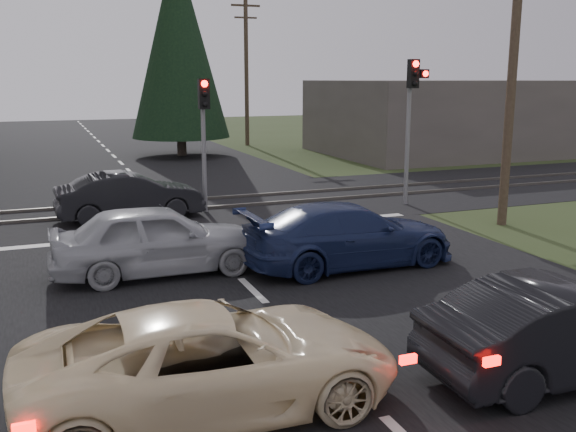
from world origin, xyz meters
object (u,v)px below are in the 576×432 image
blue_sedan (348,235)px  dark_car_far (130,196)px  traffic_signal_right (412,104)px  cream_coupe (212,360)px  dark_hatchback (567,329)px  silver_car (158,239)px  utility_pole_near (514,55)px  utility_pole_far (168,72)px  traffic_signal_center (204,122)px  utility_pole_mid (246,68)px

blue_sedan → dark_car_far: (-3.85, 6.71, -0.01)m
traffic_signal_right → cream_coupe: bearing=-131.5°
dark_hatchback → silver_car: silver_car is taller
utility_pole_near → utility_pole_far: bearing=90.0°
traffic_signal_center → utility_pole_mid: bearing=68.8°
utility_pole_far → cream_coupe: utility_pole_far is taller
blue_sedan → dark_car_far: 7.74m
silver_car → dark_car_far: (0.19, 5.78, -0.06)m
dark_car_far → cream_coupe: bearing=174.4°
utility_pole_far → dark_hatchback: 57.53m
cream_coupe → silver_car: 6.03m
traffic_signal_right → utility_pole_near: 3.87m
traffic_signal_right → silver_car: traffic_signal_right is taller
dark_car_far → blue_sedan: bearing=-153.0°
utility_pole_mid → dark_hatchback: utility_pole_mid is taller
traffic_signal_right → cream_coupe: (-9.45, -10.69, -2.65)m
dark_car_far → silver_car: bearing=175.3°
traffic_signal_right → dark_hatchback: (-4.62, -11.59, -2.62)m
utility_pole_near → utility_pole_far: same height
cream_coupe → blue_sedan: size_ratio=0.98×
traffic_signal_center → cream_coupe: (-2.91, -11.89, -2.14)m
utility_pole_mid → cream_coupe: bearing=-108.4°
traffic_signal_center → blue_sedan: traffic_signal_center is taller
utility_pole_near → utility_pole_mid: size_ratio=1.00×
traffic_signal_center → utility_pole_far: utility_pole_far is taller
utility_pole_far → cream_coupe: 57.32m
traffic_signal_right → dark_car_far: traffic_signal_right is taller
dark_car_far → utility_pole_near: bearing=-117.8°
traffic_signal_center → cream_coupe: traffic_signal_center is taller
silver_car → blue_sedan: bearing=-102.6°
traffic_signal_center → dark_car_far: (-2.33, -0.10, -2.11)m
traffic_signal_right → silver_car: 10.52m
traffic_signal_center → blue_sedan: size_ratio=0.84×
cream_coupe → utility_pole_far: bearing=-9.9°
utility_pole_far → cream_coupe: size_ratio=1.89×
utility_pole_far → blue_sedan: utility_pole_far is taller
traffic_signal_center → silver_car: size_ratio=0.92×
utility_pole_mid → dark_car_far: bearing=-116.8°
utility_pole_near → blue_sedan: bearing=-160.4°
utility_pole_near → silver_car: utility_pole_near is taller
utility_pole_far → utility_pole_mid: bearing=-90.0°
utility_pole_far → dark_hatchback: (-5.58, -57.11, -4.03)m
utility_pole_near → utility_pole_mid: 24.00m
utility_pole_mid → cream_coupe: (-10.41, -31.22, -4.06)m
utility_pole_mid → silver_car: (-10.02, -25.20, -3.97)m
traffic_signal_right → silver_car: (-9.07, -4.67, -2.56)m
traffic_signal_right → utility_pole_near: (0.95, -3.47, 1.41)m
traffic_signal_right → cream_coupe: 14.52m
traffic_signal_center → utility_pole_far: 44.99m
cream_coupe → dark_hatchback: bearing=-99.9°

